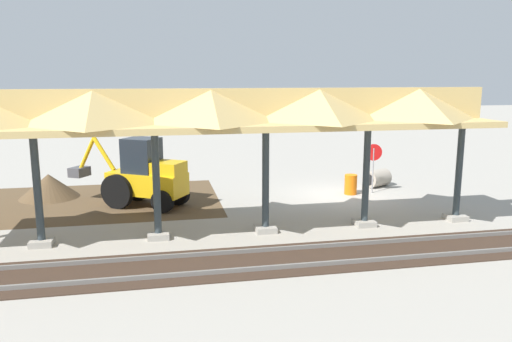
{
  "coord_description": "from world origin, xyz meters",
  "views": [
    {
      "loc": [
        7.94,
        20.74,
        5.3
      ],
      "look_at": [
        4.15,
        1.81,
        1.6
      ],
      "focal_mm": 35.0,
      "sensor_mm": 36.0,
      "label": 1
    }
  ],
  "objects_px": {
    "backhoe": "(144,176)",
    "traffic_barrel": "(351,184)",
    "concrete_pipe": "(377,178)",
    "stop_sign": "(373,158)"
  },
  "relations": [
    {
      "from": "stop_sign",
      "to": "backhoe",
      "type": "bearing_deg",
      "value": 1.93
    },
    {
      "from": "backhoe",
      "to": "concrete_pipe",
      "type": "distance_m",
      "value": 11.12
    },
    {
      "from": "stop_sign",
      "to": "concrete_pipe",
      "type": "xyz_separation_m",
      "value": [
        -0.77,
        -1.18,
        -1.21
      ]
    },
    {
      "from": "concrete_pipe",
      "to": "stop_sign",
      "type": "bearing_deg",
      "value": 56.67
    },
    {
      "from": "concrete_pipe",
      "to": "traffic_barrel",
      "type": "bearing_deg",
      "value": 33.83
    },
    {
      "from": "stop_sign",
      "to": "concrete_pipe",
      "type": "bearing_deg",
      "value": -123.33
    },
    {
      "from": "backhoe",
      "to": "traffic_barrel",
      "type": "height_order",
      "value": "backhoe"
    },
    {
      "from": "backhoe",
      "to": "traffic_barrel",
      "type": "distance_m",
      "value": 9.17
    },
    {
      "from": "stop_sign",
      "to": "traffic_barrel",
      "type": "relative_size",
      "value": 2.51
    },
    {
      "from": "traffic_barrel",
      "to": "backhoe",
      "type": "bearing_deg",
      "value": 1.76
    }
  ]
}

